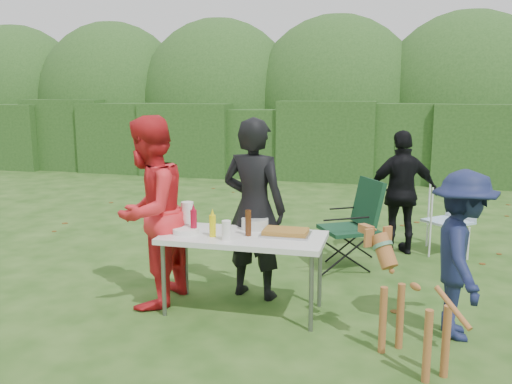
% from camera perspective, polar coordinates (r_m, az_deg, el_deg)
% --- Properties ---
extents(ground, '(80.00, 80.00, 0.00)m').
position_cam_1_polar(ground, '(5.39, -2.90, -11.72)').
color(ground, '#1E4211').
extents(hedge_row, '(22.00, 1.40, 1.70)m').
position_cam_1_polar(hedge_row, '(12.91, 7.54, 5.20)').
color(hedge_row, '#23471C').
rests_on(hedge_row, ground).
extents(shrub_backdrop, '(20.00, 2.60, 3.20)m').
position_cam_1_polar(shrub_backdrop, '(14.45, 8.36, 8.73)').
color(shrub_backdrop, '#3D6628').
rests_on(shrub_backdrop, ground).
extents(folding_table, '(1.50, 0.70, 0.74)m').
position_cam_1_polar(folding_table, '(5.01, -1.36, -5.14)').
color(folding_table, silver).
rests_on(folding_table, ground).
extents(person_cook, '(0.73, 0.55, 1.80)m').
position_cam_1_polar(person_cook, '(5.34, -0.22, -1.78)').
color(person_cook, black).
rests_on(person_cook, ground).
extents(person_red_jacket, '(0.76, 0.94, 1.83)m').
position_cam_1_polar(person_red_jacket, '(5.24, -11.18, -2.09)').
color(person_red_jacket, red).
rests_on(person_red_jacket, ground).
extents(person_black_puffy, '(1.00, 0.67, 1.57)m').
position_cam_1_polar(person_black_puffy, '(7.05, 15.11, -0.08)').
color(person_black_puffy, black).
rests_on(person_black_puffy, ground).
extents(child, '(0.58, 0.95, 1.42)m').
position_cam_1_polar(child, '(4.82, 20.83, -6.22)').
color(child, '#171E43').
rests_on(child, ground).
extents(dog, '(0.93, 1.01, 0.94)m').
position_cam_1_polar(dog, '(4.29, 16.33, -11.40)').
color(dog, '#9D5D2E').
rests_on(dog, ground).
extents(camping_chair, '(0.90, 0.90, 1.05)m').
position_cam_1_polar(camping_chair, '(6.37, 9.70, -3.35)').
color(camping_chair, '#133A23').
rests_on(camping_chair, ground).
extents(lawn_chair, '(0.76, 0.76, 0.90)m').
position_cam_1_polar(lawn_chair, '(7.30, 19.58, -2.63)').
color(lawn_chair, '#5AA0D5').
rests_on(lawn_chair, ground).
extents(food_tray, '(0.45, 0.30, 0.02)m').
position_cam_1_polar(food_tray, '(4.99, 3.14, -4.47)').
color(food_tray, '#B7B7BA').
rests_on(food_tray, folding_table).
extents(focaccia_bread, '(0.40, 0.26, 0.04)m').
position_cam_1_polar(focaccia_bread, '(4.99, 3.14, -4.16)').
color(focaccia_bread, '#9D6B29').
rests_on(focaccia_bread, food_tray).
extents(mustard_bottle, '(0.06, 0.06, 0.20)m').
position_cam_1_polar(mustard_bottle, '(4.94, -4.59, -3.57)').
color(mustard_bottle, yellow).
rests_on(mustard_bottle, folding_table).
extents(ketchup_bottle, '(0.06, 0.06, 0.22)m').
position_cam_1_polar(ketchup_bottle, '(5.07, -6.58, -3.11)').
color(ketchup_bottle, maroon).
rests_on(ketchup_bottle, folding_table).
extents(beer_bottle, '(0.06, 0.06, 0.24)m').
position_cam_1_polar(beer_bottle, '(4.95, -0.83, -3.28)').
color(beer_bottle, '#47230F').
rests_on(beer_bottle, folding_table).
extents(paper_towel_roll, '(0.12, 0.12, 0.26)m').
position_cam_1_polar(paper_towel_roll, '(5.25, -7.23, -2.44)').
color(paper_towel_roll, white).
rests_on(paper_towel_roll, folding_table).
extents(cup_stack, '(0.08, 0.08, 0.18)m').
position_cam_1_polar(cup_stack, '(4.81, -3.14, -4.07)').
color(cup_stack, white).
rests_on(cup_stack, folding_table).
extents(pasta_bowl, '(0.26, 0.26, 0.10)m').
position_cam_1_polar(pasta_bowl, '(5.21, -0.12, -3.36)').
color(pasta_bowl, silver).
rests_on(pasta_bowl, folding_table).
extents(plate_stack, '(0.24, 0.24, 0.05)m').
position_cam_1_polar(plate_stack, '(5.09, -7.42, -4.08)').
color(plate_stack, white).
rests_on(plate_stack, folding_table).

